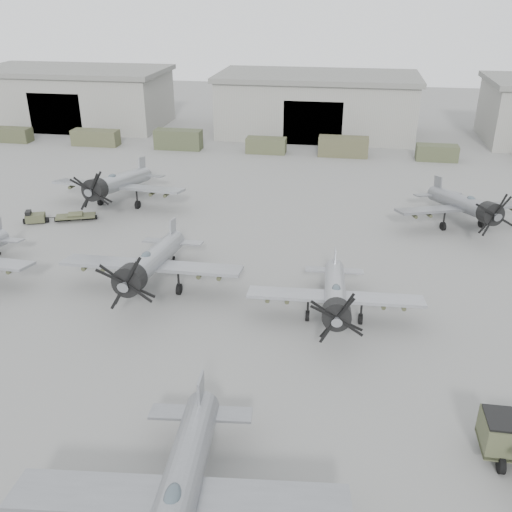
{
  "coord_description": "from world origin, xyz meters",
  "views": [
    {
      "loc": [
        5.34,
        -23.7,
        20.11
      ],
      "look_at": [
        -0.82,
        12.9,
        2.5
      ],
      "focal_mm": 40.0,
      "sensor_mm": 36.0,
      "label": 1
    }
  ],
  "objects": [
    {
      "name": "support_truck_2",
      "position": [
        -17.74,
        50.0,
        1.3
      ],
      "size": [
        6.37,
        2.2,
        2.61
      ],
      "primitive_type": "cube",
      "color": "#3E442C",
      "rests_on": "ground"
    },
    {
      "name": "support_truck_0",
      "position": [
        -42.45,
        50.0,
        0.98
      ],
      "size": [
        5.82,
        2.2,
        1.97
      ],
      "primitive_type": "cube",
      "color": "#40442C",
      "rests_on": "ground"
    },
    {
      "name": "aircraft_near_1",
      "position": [
        -0.21,
        -8.78,
        2.44
      ],
      "size": [
        13.5,
        12.15,
        5.37
      ],
      "rotation": [
        0.0,
        0.0,
        0.1
      ],
      "color": "gray",
      "rests_on": "ground"
    },
    {
      "name": "aircraft_mid_2",
      "position": [
        5.07,
        8.83,
        2.1
      ],
      "size": [
        11.53,
        10.38,
        4.61
      ],
      "rotation": [
        0.0,
        0.0,
        0.05
      ],
      "color": "#A0A2A9",
      "rests_on": "ground"
    },
    {
      "name": "ground",
      "position": [
        0.0,
        0.0,
        0.0
      ],
      "size": [
        220.0,
        220.0,
        0.0
      ],
      "primitive_type": "plane",
      "color": "slate",
      "rests_on": "ground"
    },
    {
      "name": "support_truck_4",
      "position": [
        4.44,
        50.0,
        1.27
      ],
      "size": [
        6.41,
        2.2,
        2.53
      ],
      "primitive_type": "cube",
      "color": "#49482F",
      "rests_on": "ground"
    },
    {
      "name": "aircraft_far_0",
      "position": [
        -17.24,
        27.15,
        2.46
      ],
      "size": [
        13.58,
        12.22,
        5.41
      ],
      "rotation": [
        0.0,
        0.0,
        -0.08
      ],
      "color": "#929599",
      "rests_on": "ground"
    },
    {
      "name": "support_truck_5",
      "position": [
        16.23,
        50.0,
        0.99
      ],
      "size": [
        5.16,
        2.2,
        1.98
      ],
      "primitive_type": "cube",
      "color": "#40462D",
      "rests_on": "ground"
    },
    {
      "name": "hangar_left",
      "position": [
        -38.0,
        61.96,
        4.37
      ],
      "size": [
        29.0,
        14.8,
        8.7
      ],
      "color": "gray",
      "rests_on": "ground"
    },
    {
      "name": "support_truck_3",
      "position": [
        -5.69,
        50.0,
        1.0
      ],
      "size": [
        5.26,
        2.2,
        2.01
      ],
      "primitive_type": "cube",
      "color": "#464A30",
      "rests_on": "ground"
    },
    {
      "name": "hangar_center",
      "position": [
        0.0,
        61.96,
        4.37
      ],
      "size": [
        29.0,
        14.8,
        8.7
      ],
      "color": "gray",
      "rests_on": "ground"
    },
    {
      "name": "tug_trailer",
      "position": [
        -21.95,
        22.3,
        0.47
      ],
      "size": [
        6.29,
        3.27,
        1.26
      ],
      "rotation": [
        0.0,
        0.0,
        0.35
      ],
      "color": "#42442D",
      "rests_on": "ground"
    },
    {
      "name": "aircraft_mid_1",
      "position": [
        -8.08,
        10.73,
        2.39
      ],
      "size": [
        13.05,
        11.74,
        5.24
      ],
      "rotation": [
        0.0,
        0.0,
        0.02
      ],
      "color": "#92959A",
      "rests_on": "ground"
    },
    {
      "name": "support_truck_1",
      "position": [
        -29.65,
        50.0,
        1.07
      ],
      "size": [
        6.48,
        2.2,
        2.15
      ],
      "primitive_type": "cube",
      "color": "#484A30",
      "rests_on": "ground"
    },
    {
      "name": "aircraft_far_1",
      "position": [
        16.01,
        26.93,
        2.29
      ],
      "size": [
        12.49,
        11.26,
        5.03
      ],
      "rotation": [
        0.0,
        0.0,
        0.34
      ],
      "color": "gray",
      "rests_on": "ground"
    }
  ]
}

